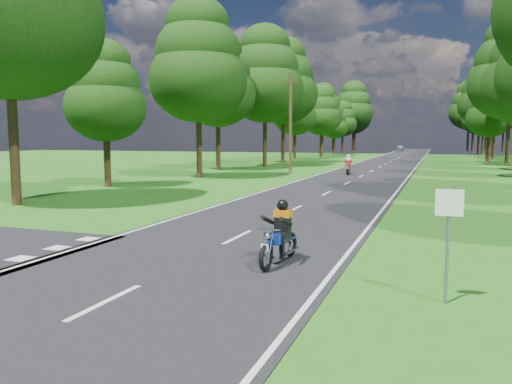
% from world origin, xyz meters
% --- Properties ---
extents(ground, '(160.00, 160.00, 0.00)m').
position_xyz_m(ground, '(0.00, 0.00, 0.00)').
color(ground, '#266316').
rests_on(ground, ground).
extents(main_road, '(7.00, 140.00, 0.02)m').
position_xyz_m(main_road, '(0.00, 50.00, 0.01)').
color(main_road, black).
rests_on(main_road, ground).
extents(road_markings, '(7.40, 140.00, 0.01)m').
position_xyz_m(road_markings, '(-0.14, 48.13, 0.02)').
color(road_markings, silver).
rests_on(road_markings, main_road).
extents(treeline, '(40.00, 115.35, 14.78)m').
position_xyz_m(treeline, '(1.43, 60.06, 8.25)').
color(treeline, black).
rests_on(treeline, ground).
extents(telegraph_pole, '(1.20, 0.26, 8.00)m').
position_xyz_m(telegraph_pole, '(-6.00, 28.00, 4.07)').
color(telegraph_pole, '#382616').
rests_on(telegraph_pole, ground).
extents(road_sign, '(0.45, 0.07, 2.00)m').
position_xyz_m(road_sign, '(5.50, -2.01, 1.34)').
color(road_sign, slate).
rests_on(road_sign, ground).
extents(rider_near_blue, '(0.73, 1.77, 1.44)m').
position_xyz_m(rider_near_blue, '(2.02, -0.46, 0.74)').
color(rider_near_blue, navy).
rests_on(rider_near_blue, main_road).
extents(rider_far_red, '(0.78, 1.88, 1.53)m').
position_xyz_m(rider_far_red, '(-1.19, 27.33, 0.78)').
color(rider_far_red, '#A20C0E').
rests_on(rider_far_red, main_road).
extents(distant_car, '(1.51, 3.61, 1.22)m').
position_xyz_m(distant_car, '(-2.57, 100.92, 0.63)').
color(distant_car, '#ABAEB2').
rests_on(distant_car, main_road).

